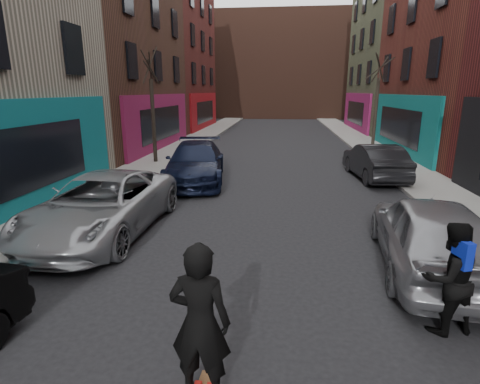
% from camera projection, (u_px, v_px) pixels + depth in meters
% --- Properties ---
extents(sidewalk_left, '(2.50, 84.00, 0.13)m').
position_uv_depth(sidewalk_left, '(202.00, 136.00, 31.22)').
color(sidewalk_left, gray).
rests_on(sidewalk_left, ground).
extents(sidewalk_right, '(2.50, 84.00, 0.13)m').
position_uv_depth(sidewalk_right, '(356.00, 138.00, 29.89)').
color(sidewalk_right, gray).
rests_on(sidewalk_right, ground).
extents(building_far, '(40.00, 10.00, 14.00)m').
position_uv_depth(building_far, '(281.00, 67.00, 53.68)').
color(building_far, '#47281E').
rests_on(building_far, ground).
extents(tree_left_far, '(2.00, 2.00, 6.50)m').
position_uv_depth(tree_left_far, '(152.00, 98.00, 18.83)').
color(tree_left_far, black).
rests_on(tree_left_far, sidewalk_left).
extents(tree_right_far, '(2.00, 2.00, 6.80)m').
position_uv_depth(tree_right_far, '(377.00, 94.00, 23.23)').
color(tree_right_far, black).
rests_on(tree_right_far, sidewalk_right).
extents(parked_left_far, '(2.76, 5.74, 1.58)m').
position_uv_depth(parked_left_far, '(102.00, 205.00, 9.97)').
color(parked_left_far, '#93959B').
rests_on(parked_left_far, ground).
extents(parked_left_end, '(3.05, 5.90, 1.64)m').
position_uv_depth(parked_left_end, '(196.00, 162.00, 15.66)').
color(parked_left_end, black).
rests_on(parked_left_end, ground).
extents(parked_right_far, '(2.53, 5.05, 1.65)m').
position_uv_depth(parked_right_far, '(430.00, 233.00, 7.86)').
color(parked_right_far, gray).
rests_on(parked_right_far, ground).
extents(parked_right_end, '(2.05, 4.77, 1.53)m').
position_uv_depth(parked_right_end, '(375.00, 161.00, 16.21)').
color(parked_right_end, black).
rests_on(parked_right_end, ground).
extents(skateboarder, '(0.76, 0.53, 2.01)m').
position_uv_depth(skateboarder, '(200.00, 323.00, 4.36)').
color(skateboarder, black).
rests_on(skateboarder, skateboard).
extents(pedestrian, '(1.05, 0.91, 1.83)m').
position_uv_depth(pedestrian, '(449.00, 278.00, 5.79)').
color(pedestrian, black).
rests_on(pedestrian, ground).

